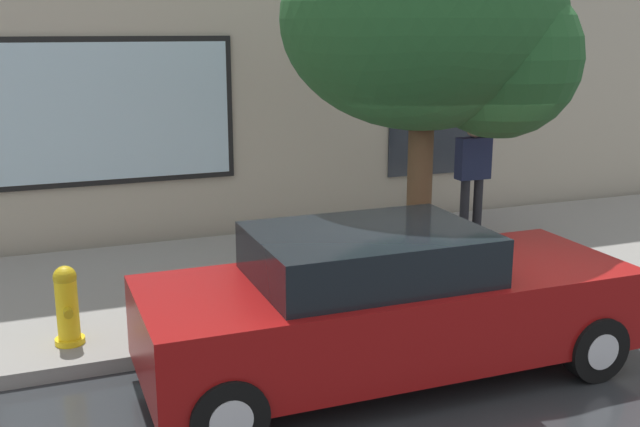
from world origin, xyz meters
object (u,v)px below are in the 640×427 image
(street_tree, at_px, (440,28))
(pedestrian_with_umbrella, at_px, (484,129))
(parked_car, at_px, (386,304))
(fire_hydrant, at_px, (67,306))

(street_tree, bearing_deg, pedestrian_with_umbrella, 46.29)
(parked_car, height_order, fire_hydrant, parked_car)
(parked_car, xyz_separation_m, fire_hydrant, (-2.79, 1.53, -0.18))
(pedestrian_with_umbrella, xyz_separation_m, street_tree, (-2.02, -2.11, 1.47))
(pedestrian_with_umbrella, bearing_deg, street_tree, -133.71)
(pedestrian_with_umbrella, distance_m, street_tree, 3.27)
(fire_hydrant, relative_size, street_tree, 0.19)
(fire_hydrant, distance_m, pedestrian_with_umbrella, 6.61)
(pedestrian_with_umbrella, bearing_deg, parked_car, -132.94)
(fire_hydrant, distance_m, street_tree, 4.94)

